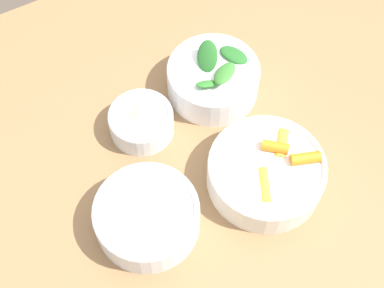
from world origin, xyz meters
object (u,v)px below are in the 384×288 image
Objects in this scene: bowl_carrots at (266,172)px; bowl_cookies at (141,121)px; bowl_greens at (213,78)px; bowl_beans_hotdog at (147,217)px.

bowl_cookies is (0.13, -0.19, -0.01)m from bowl_carrots.
bowl_greens is (-0.02, -0.20, 0.00)m from bowl_carrots.
bowl_beans_hotdog reaches higher than bowl_cookies.
bowl_carrots reaches higher than bowl_beans_hotdog.
bowl_carrots is 0.23m from bowl_cookies.
bowl_cookies is at bearing -55.68° from bowl_carrots.
bowl_carrots reaches higher than bowl_cookies.
bowl_carrots is 1.15× the size of bowl_greens.
bowl_beans_hotdog is at bearing -7.34° from bowl_carrots.
bowl_carrots is at bearing 124.32° from bowl_cookies.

